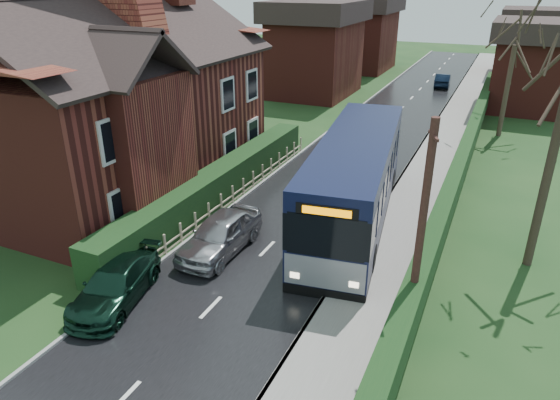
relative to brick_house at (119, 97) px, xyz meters
The scene contains 17 objects.
ground 10.87m from the brick_house, 28.67° to the right, with size 140.00×140.00×0.00m, color #28451D.
road 11.07m from the brick_house, 30.89° to the left, with size 6.00×100.00×0.02m, color black.
pavement 14.64m from the brick_house, 21.92° to the left, with size 2.50×100.00×0.14m, color slate.
kerb_right 13.59m from the brick_house, 23.91° to the left, with size 0.12×100.00×0.14m, color gray.
kerb_left 8.85m from the brick_house, 42.59° to the left, with size 0.12×100.00×0.10m, color gray.
front_hedge 6.02m from the brick_house, ahead, with size 1.20×16.00×1.60m, color black.
picket_fence 6.83m from the brick_house, ahead, with size 0.10×16.00×0.90m, color tan, non-canonical shape.
right_wall_hedge 15.80m from the brick_house, 19.77° to the left, with size 0.60×50.00×1.80m.
brick_house is the anchor object (origin of this frame).
bus 11.28m from the brick_house, ahead, with size 4.31×12.07×3.59m.
car_silver 8.87m from the brick_house, 26.54° to the right, with size 1.70×4.23×1.44m, color #B6B5BB.
car_green 10.34m from the brick_house, 52.66° to the right, with size 1.66×4.08×1.18m, color black.
car_distant 33.00m from the brick_house, 71.56° to the left, with size 1.27×3.64×1.20m, color black.
bus_stop_sign 12.23m from the brick_house, ahead, with size 0.18×0.39×2.60m.
telegraph_pole 15.58m from the brick_house, 20.69° to the right, with size 0.37×0.79×6.36m.
tree_right_far 23.06m from the brick_house, 46.17° to the left, with size 4.16×4.16×8.03m.
tree_house_side 11.32m from the brick_house, 116.40° to the left, with size 4.02×4.02×9.14m.
Camera 1 is at (7.21, -12.68, 9.38)m, focal length 32.00 mm.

